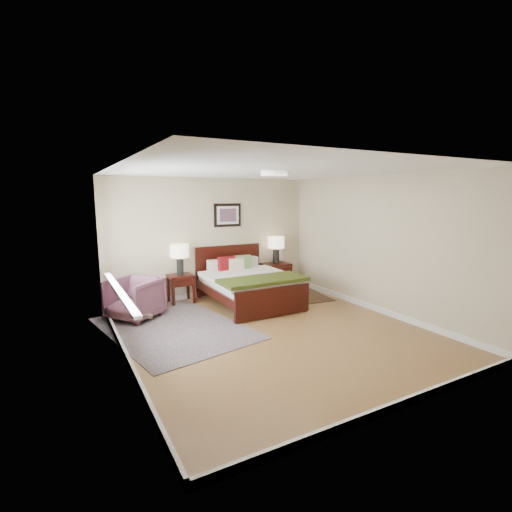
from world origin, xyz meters
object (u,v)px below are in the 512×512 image
at_px(armchair, 135,299).
at_px(nightstand_left, 181,281).
at_px(bed, 248,280).
at_px(lamp_left, 180,253).
at_px(rug_persian, 174,328).
at_px(lamp_right, 276,244).
at_px(nightstand_right, 276,273).

bearing_deg(armchair, nightstand_left, 83.04).
height_order(bed, lamp_left, lamp_left).
bearing_deg(lamp_left, rug_persian, -112.04).
distance_m(nightstand_left, lamp_left, 0.56).
relative_size(lamp_left, lamp_right, 1.00).
relative_size(bed, lamp_right, 3.20).
bearing_deg(armchair, lamp_left, 83.90).
bearing_deg(bed, lamp_right, 33.46).
height_order(armchair, rug_persian, armchair).
relative_size(armchair, rug_persian, 0.30).
bearing_deg(nightstand_right, lamp_left, 179.65).
xyz_separation_m(nightstand_right, lamp_right, (0.00, 0.01, 0.67)).
distance_m(bed, rug_persian, 1.88).
relative_size(nightstand_left, rug_persian, 0.21).
relative_size(lamp_right, rug_persian, 0.23).
relative_size(bed, armchair, 2.46).
bearing_deg(rug_persian, nightstand_left, 56.86).
xyz_separation_m(bed, lamp_right, (1.10, 0.73, 0.55)).
bearing_deg(bed, nightstand_right, 32.96).
relative_size(nightstand_left, lamp_left, 0.93).
xyz_separation_m(lamp_left, armchair, (-1.01, -0.59, -0.64)).
xyz_separation_m(lamp_right, rug_persian, (-2.80, -1.38, -1.03)).
bearing_deg(lamp_right, nightstand_left, -179.48).
bearing_deg(nightstand_left, armchair, -150.56).
bearing_deg(lamp_right, rug_persian, -153.72).
bearing_deg(rug_persian, lamp_right, 15.47).
bearing_deg(lamp_right, nightstand_right, -90.00).
distance_m(nightstand_right, armchair, 3.31).
relative_size(lamp_left, armchair, 0.77).
distance_m(nightstand_left, armchair, 1.16).
bearing_deg(nightstand_left, lamp_right, 0.52).
distance_m(nightstand_right, rug_persian, 3.14).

